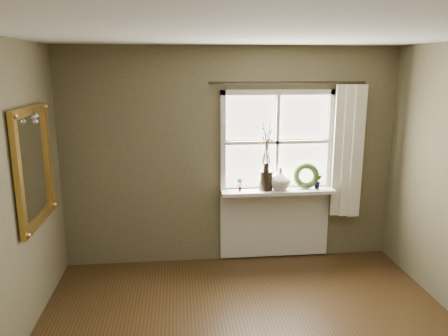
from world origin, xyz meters
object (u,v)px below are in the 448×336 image
Objects in this scene: cream_vase at (280,179)px; dark_jug at (266,181)px; gilt_mirror at (34,166)px; wreath at (306,178)px.

dark_jug is at bearing 180.00° from cream_vase.
dark_jug is 0.21× the size of gilt_mirror.
wreath reaches higher than dark_jug.
gilt_mirror is (-2.87, -0.87, 0.42)m from wreath.
cream_vase is 2.71m from gilt_mirror.
gilt_mirror is (-2.54, -0.83, 0.41)m from cream_vase.
wreath is 3.03m from gilt_mirror.
cream_vase is 0.33m from wreath.
wreath is at bearing 16.93° from gilt_mirror.
gilt_mirror is (-2.37, -0.83, 0.43)m from dark_jug.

